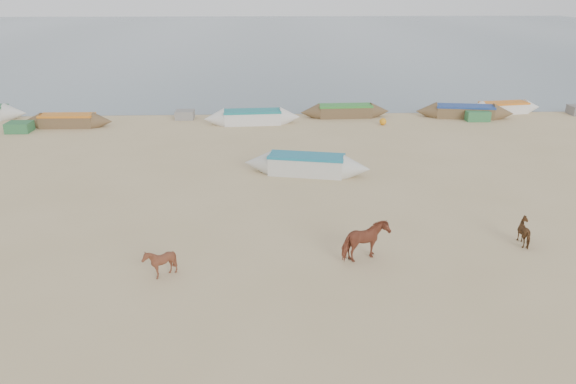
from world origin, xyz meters
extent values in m
plane|color=tan|center=(0.00, 0.00, 0.00)|extent=(140.00, 140.00, 0.00)
plane|color=slate|center=(0.00, 82.00, 0.01)|extent=(160.00, 160.00, 0.00)
imported|color=brown|center=(2.34, 0.27, 0.66)|extent=(1.72, 1.33, 1.32)
imported|color=#562B1B|center=(-4.09, -0.62, 0.49)|extent=(0.95, 0.86, 0.99)
imported|color=brown|center=(8.12, 1.20, 0.45)|extent=(1.04, 1.11, 0.90)
cube|color=#2D653B|center=(-15.72, 17.74, 0.30)|extent=(1.40, 1.20, 0.60)
sphere|color=orange|center=(6.61, 18.62, 0.22)|extent=(0.44, 0.44, 0.44)
cube|color=gray|center=(-6.18, 20.83, 0.28)|extent=(1.20, 1.10, 0.56)
cube|color=#316E3F|center=(13.01, 19.69, 0.32)|extent=(1.50, 1.20, 0.64)
camera|label=1|loc=(-0.79, -16.00, 8.48)|focal=35.00mm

